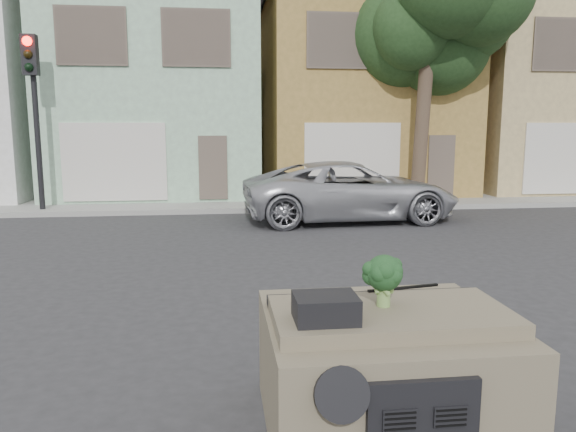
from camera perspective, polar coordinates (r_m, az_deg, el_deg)
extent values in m
plane|color=#303033|center=(7.94, 3.29, -9.83)|extent=(120.00, 120.00, 0.00)
cube|color=gray|center=(18.11, -2.66, 1.27)|extent=(40.00, 3.00, 0.15)
cube|color=#9EC8A7|center=(22.01, -12.91, 12.13)|extent=(7.20, 8.20, 7.55)
cube|color=olive|center=(22.56, 6.87, 12.22)|extent=(7.20, 8.20, 7.55)
cube|color=tan|center=(25.41, 23.85, 11.17)|extent=(7.20, 8.20, 7.55)
imported|color=#B5B6BC|center=(15.48, 6.29, -0.43)|extent=(5.92, 2.94, 1.61)
cube|color=black|center=(17.64, -24.25, 8.33)|extent=(0.40, 0.40, 5.10)
cube|color=#223E1C|center=(18.39, 13.64, 14.19)|extent=(4.40, 4.00, 8.50)
cube|color=#6C624D|center=(5.02, 9.71, -14.82)|extent=(2.00, 1.80, 1.12)
cube|color=black|center=(4.33, 3.84, -9.31)|extent=(0.48, 0.38, 0.20)
cube|color=black|center=(5.24, 11.64, -7.16)|extent=(0.69, 0.15, 0.02)
cube|color=#173619|center=(4.68, 9.73, -6.44)|extent=(0.50, 0.50, 0.44)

